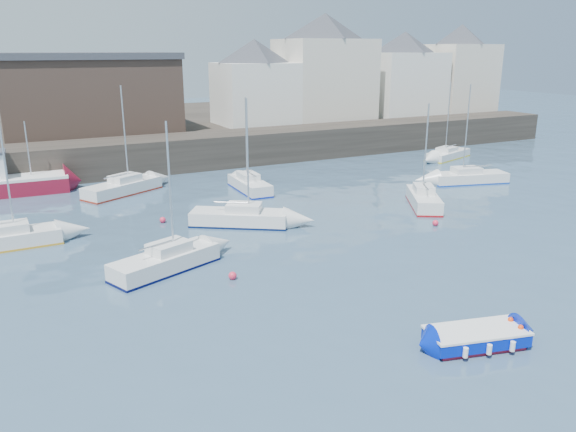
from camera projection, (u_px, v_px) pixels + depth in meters
name	position (u px, v px, depth m)	size (l,w,h in m)	color
water	(424.00, 328.00, 22.46)	(220.00, 220.00, 0.00)	#2D4760
quay_wall	(175.00, 153.00, 51.92)	(90.00, 5.00, 3.00)	#28231E
land_strip	(133.00, 130.00, 67.31)	(90.00, 32.00, 2.80)	#28231E
bldg_east_a	(325.00, 66.00, 64.50)	(13.36, 13.36, 11.80)	beige
bldg_east_b	(403.00, 73.00, 69.12)	(11.88, 11.88, 9.95)	white
bldg_east_c	(459.00, 68.00, 72.89)	(11.14, 11.14, 10.95)	beige
bldg_east_d	(255.00, 81.00, 60.57)	(11.14, 11.14, 8.95)	white
warehouse	(89.00, 93.00, 54.67)	(16.40, 10.40, 7.60)	#3D2D26
blue_dinghy	(476.00, 337.00, 20.97)	(4.03, 2.45, 0.72)	maroon
fishing_boat	(6.00, 181.00, 42.84)	(8.39, 3.40, 5.49)	maroon
sailboat_a	(166.00, 261.00, 28.14)	(6.00, 3.82, 7.45)	white
sailboat_b	(240.00, 217.00, 35.46)	(6.23, 5.01, 7.92)	white
sailboat_c	(424.00, 199.00, 39.66)	(4.25, 5.56, 7.15)	white
sailboat_d	(469.00, 177.00, 46.66)	(6.62, 3.59, 8.05)	white
sailboat_e	(5.00, 239.00, 31.43)	(6.05, 2.07, 7.73)	white
sailboat_f	(249.00, 184.00, 44.05)	(1.98, 5.60, 7.20)	white
sailboat_g	(448.00, 154.00, 57.09)	(6.34, 3.85, 7.65)	white
sailboat_h	(123.00, 187.00, 43.11)	(6.53, 4.82, 8.15)	white
buoy_near	(233.00, 279.00, 27.23)	(0.40, 0.40, 0.40)	#ED2B4C
buoy_mid	(435.00, 226.00, 35.47)	(0.39, 0.39, 0.39)	#ED2B4C
buoy_far	(163.00, 223.00, 36.10)	(0.39, 0.39, 0.39)	#ED2B4C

